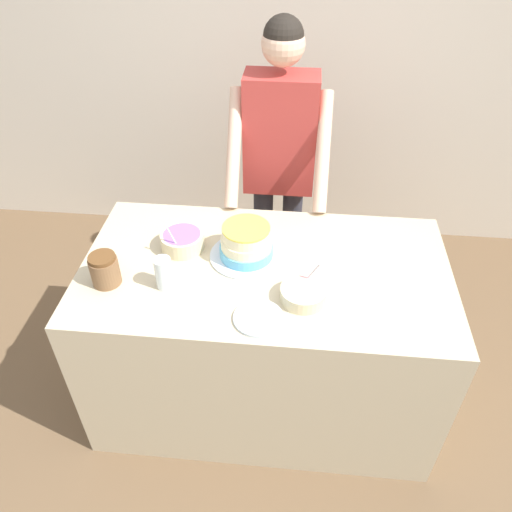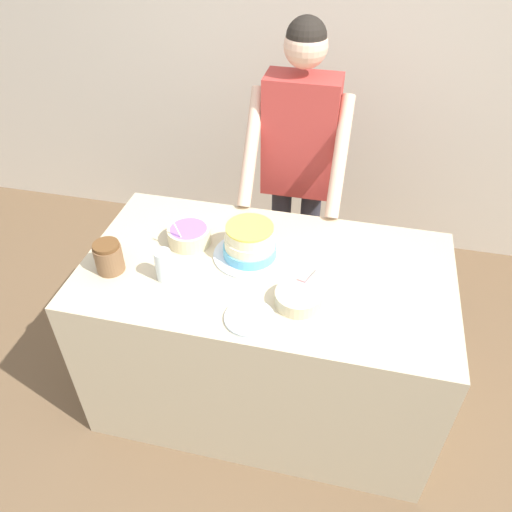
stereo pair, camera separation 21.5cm
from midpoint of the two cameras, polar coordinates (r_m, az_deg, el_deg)
name	(u,v)px [view 1 (the left image)]	position (r m, az deg, el deg)	size (l,w,h in m)	color
ground_plane	(255,466)	(2.69, -2.56, -22.98)	(14.00, 14.00, 0.00)	brown
wall_back	(287,61)	(3.48, 1.65, 21.33)	(10.00, 0.05, 2.60)	beige
counter	(264,335)	(2.57, -1.49, -9.16)	(1.67, 0.91, 0.92)	#C6B793
person_baker	(280,150)	(2.79, 0.48, 11.95)	(0.53, 0.49, 1.78)	#2D2D38
cake	(246,244)	(2.26, -3.84, 1.31)	(0.34, 0.34, 0.17)	silver
frosting_bowl_purple	(182,240)	(2.37, -10.99, 1.67)	(0.20, 0.20, 0.17)	beige
frosting_bowl_pink	(303,293)	(2.07, 2.48, -4.42)	(0.19, 0.19, 0.16)	beige
drinking_glass	(164,273)	(2.16, -13.34, -2.03)	(0.07, 0.07, 0.15)	silver
ceramic_plate	(258,318)	(2.01, -2.80, -7.24)	(0.20, 0.20, 0.01)	silver
stoneware_jar	(105,270)	(2.25, -19.57, -1.60)	(0.12, 0.12, 0.14)	brown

